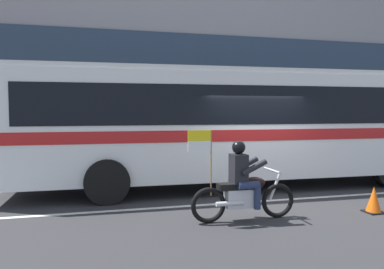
{
  "coord_description": "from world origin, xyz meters",
  "views": [
    {
      "loc": [
        -3.83,
        -8.54,
        2.15
      ],
      "look_at": [
        -1.67,
        -0.1,
        1.58
      ],
      "focal_mm": 34.63,
      "sensor_mm": 36.0,
      "label": 1
    }
  ],
  "objects": [
    {
      "name": "transit_bus",
      "position": [
        0.45,
        1.19,
        1.88
      ],
      "size": [
        13.27,
        2.89,
        3.22
      ],
      "color": "white",
      "rests_on": "ground_plane"
    },
    {
      "name": "ground_plane",
      "position": [
        0.0,
        0.0,
        0.0
      ],
      "size": [
        60.0,
        60.0,
        0.0
      ],
      "primitive_type": "plane",
      "color": "#2B2B2D"
    },
    {
      "name": "lane_center_stripe",
      "position": [
        0.0,
        -0.6,
        0.0
      ],
      "size": [
        26.6,
        0.14,
        0.01
      ],
      "primitive_type": "cube",
      "color": "silver",
      "rests_on": "ground_plane"
    },
    {
      "name": "sidewalk_curb",
      "position": [
        0.0,
        5.1,
        0.07
      ],
      "size": [
        28.0,
        3.8,
        0.15
      ],
      "primitive_type": "cube",
      "color": "#B7B2A8",
      "rests_on": "ground_plane"
    },
    {
      "name": "office_building_facade",
      "position": [
        0.0,
        7.39,
        6.73
      ],
      "size": [
        28.0,
        0.89,
        13.44
      ],
      "color": "gray",
      "rests_on": "ground_plane"
    },
    {
      "name": "traffic_cone",
      "position": [
        1.76,
        -2.08,
        0.26
      ],
      "size": [
        0.36,
        0.36,
        0.55
      ],
      "color": "#EA590F",
      "rests_on": "ground_plane"
    },
    {
      "name": "motorcycle_with_rider",
      "position": [
        -1.11,
        -1.91,
        0.67
      ],
      "size": [
        2.2,
        0.64,
        1.78
      ],
      "color": "black",
      "rests_on": "ground_plane"
    }
  ]
}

